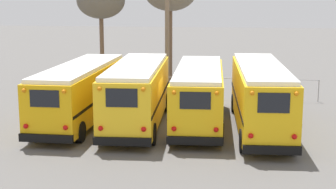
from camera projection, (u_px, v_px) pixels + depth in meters
name	position (u px, v px, depth m)	size (l,w,h in m)	color
ground_plane	(167.00, 127.00, 26.56)	(160.00, 160.00, 0.00)	#5B5956
school_bus_0	(81.00, 91.00, 27.36)	(2.63, 10.47, 3.06)	#EAAA0F
school_bus_1	(137.00, 92.00, 26.50)	(3.02, 9.83, 3.24)	yellow
school_bus_2	(199.00, 93.00, 26.76)	(2.86, 9.96, 3.05)	yellow
school_bus_3	(260.00, 95.00, 25.67)	(2.92, 10.60, 3.30)	yellow
utility_pole	(167.00, 25.00, 36.71)	(1.80, 0.32, 8.85)	#75604C
bare_tree_1	(101.00, 1.00, 38.17)	(3.58, 3.58, 7.60)	brown
fence_line	(182.00, 84.00, 33.56)	(17.45, 0.06, 1.42)	#939399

